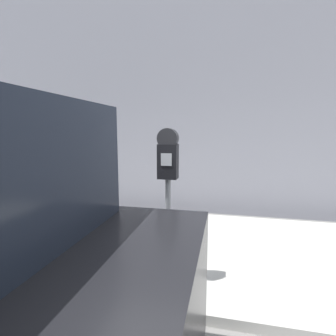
# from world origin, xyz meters

# --- Properties ---
(sidewalk) EXTENTS (24.00, 2.80, 0.11)m
(sidewalk) POSITION_xyz_m (0.00, 2.20, 0.05)
(sidewalk) COLOR #ADAAA3
(sidewalk) RESTS_ON ground_plane
(building_facade) EXTENTS (24.00, 0.30, 6.82)m
(building_facade) POSITION_xyz_m (0.00, 4.16, 3.41)
(building_facade) COLOR gray
(building_facade) RESTS_ON ground_plane
(parking_meter) EXTENTS (0.19, 0.14, 1.60)m
(parking_meter) POSITION_xyz_m (0.18, 1.16, 1.30)
(parking_meter) COLOR slate
(parking_meter) RESTS_ON sidewalk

